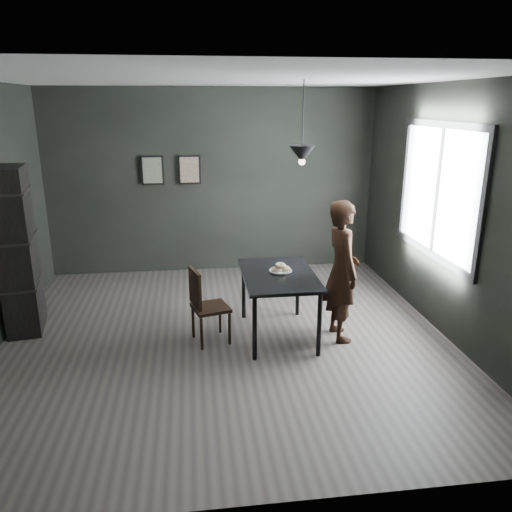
{
  "coord_description": "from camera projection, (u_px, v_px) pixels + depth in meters",
  "views": [
    {
      "loc": [
        -0.33,
        -5.17,
        2.58
      ],
      "look_at": [
        0.35,
        0.05,
        0.95
      ],
      "focal_mm": 35.0,
      "sensor_mm": 36.0,
      "label": 1
    }
  ],
  "objects": [
    {
      "name": "ground",
      "position": [
        226.0,
        338.0,
        5.7
      ],
      "size": [
        5.0,
        5.0,
        0.0
      ],
      "primitive_type": "plane",
      "color": "#3B3633",
      "rests_on": "ground"
    },
    {
      "name": "back_wall",
      "position": [
        213.0,
        182.0,
        7.66
      ],
      "size": [
        5.0,
        0.1,
        2.8
      ],
      "primitive_type": "cube",
      "color": "black",
      "rests_on": "ground"
    },
    {
      "name": "ceiling",
      "position": [
        221.0,
        78.0,
        4.87
      ],
      "size": [
        5.0,
        5.0,
        0.02
      ],
      "color": "silver",
      "rests_on": "ground"
    },
    {
      "name": "window_assembly",
      "position": [
        437.0,
        191.0,
        5.72
      ],
      "size": [
        0.04,
        1.96,
        1.56
      ],
      "color": "white",
      "rests_on": "ground"
    },
    {
      "name": "cafe_table",
      "position": [
        279.0,
        280.0,
        5.58
      ],
      "size": [
        0.8,
        1.2,
        0.75
      ],
      "color": "black",
      "rests_on": "ground"
    },
    {
      "name": "white_plate",
      "position": [
        281.0,
        271.0,
        5.61
      ],
      "size": [
        0.23,
        0.23,
        0.01
      ],
      "primitive_type": "cylinder",
      "color": "white",
      "rests_on": "cafe_table"
    },
    {
      "name": "donut_pile",
      "position": [
        281.0,
        268.0,
        5.6
      ],
      "size": [
        0.22,
        0.18,
        0.09
      ],
      "rotation": [
        0.0,
        0.0,
        0.29
      ],
      "color": "#FBEDC3",
      "rests_on": "white_plate"
    },
    {
      "name": "woman",
      "position": [
        342.0,
        271.0,
        5.5
      ],
      "size": [
        0.41,
        0.6,
        1.59
      ],
      "primitive_type": "imported",
      "rotation": [
        0.0,
        0.0,
        1.62
      ],
      "color": "black",
      "rests_on": "ground"
    },
    {
      "name": "wood_chair",
      "position": [
        204.0,
        301.0,
        5.46
      ],
      "size": [
        0.46,
        0.46,
        0.87
      ],
      "rotation": [
        0.0,
        0.0,
        0.27
      ],
      "color": "black",
      "rests_on": "ground"
    },
    {
      "name": "shelf_unit",
      "position": [
        17.0,
        251.0,
        5.65
      ],
      "size": [
        0.46,
        0.69,
        1.92
      ],
      "primitive_type": "cube",
      "rotation": [
        0.0,
        0.0,
        0.16
      ],
      "color": "black",
      "rests_on": "ground"
    },
    {
      "name": "pendant_lamp",
      "position": [
        302.0,
        154.0,
        5.29
      ],
      "size": [
        0.28,
        0.28,
        0.86
      ],
      "color": "black",
      "rests_on": "ground"
    },
    {
      "name": "framed_print_left",
      "position": [
        152.0,
        170.0,
        7.45
      ],
      "size": [
        0.34,
        0.04,
        0.44
      ],
      "color": "black",
      "rests_on": "ground"
    },
    {
      "name": "framed_print_right",
      "position": [
        189.0,
        170.0,
        7.52
      ],
      "size": [
        0.34,
        0.04,
        0.44
      ],
      "color": "black",
      "rests_on": "ground"
    }
  ]
}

